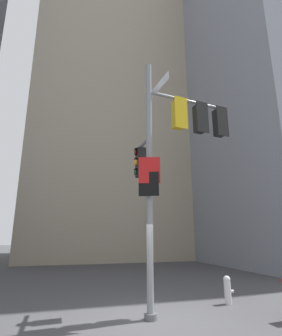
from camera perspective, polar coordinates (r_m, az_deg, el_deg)
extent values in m
plane|color=#474749|center=(8.10, 2.08, -30.11)|extent=(120.00, 120.00, 0.00)
cube|color=#9399A3|center=(30.69, 26.57, 16.89)|extent=(15.63, 15.63, 34.71)
cube|color=tan|center=(34.09, -6.86, 13.14)|extent=(16.23, 16.23, 35.77)
cylinder|color=gray|center=(7.98, 1.83, -2.04)|extent=(0.19, 0.19, 7.81)
cylinder|color=#595B5E|center=(8.08, 2.08, -29.56)|extent=(0.35, 0.35, 0.16)
cylinder|color=gray|center=(9.75, 10.43, 14.04)|extent=(3.16, 0.51, 0.11)
cylinder|color=gray|center=(9.08, 0.09, 4.80)|extent=(0.14, 1.64, 0.11)
cube|color=gold|center=(9.10, 8.72, 11.88)|extent=(0.48, 0.09, 1.14)
cube|color=gold|center=(9.25, 8.09, 11.42)|extent=(0.38, 0.38, 1.00)
cylinder|color=#360605|center=(9.55, 7.38, 12.85)|extent=(0.21, 0.09, 0.20)
cube|color=black|center=(9.61, 7.33, 13.47)|extent=(0.23, 0.10, 0.02)
cylinder|color=#3C2C06|center=(9.40, 7.45, 10.95)|extent=(0.21, 0.09, 0.20)
cube|color=black|center=(9.45, 7.40, 11.59)|extent=(0.23, 0.10, 0.02)
cylinder|color=#19C672|center=(9.26, 7.52, 8.99)|extent=(0.21, 0.09, 0.20)
cube|color=black|center=(9.31, 7.47, 9.66)|extent=(0.23, 0.10, 0.02)
cube|color=black|center=(9.56, 13.25, 10.78)|extent=(0.48, 0.09, 1.14)
cube|color=black|center=(9.69, 12.58, 10.37)|extent=(0.38, 0.38, 1.00)
cylinder|color=red|center=(9.99, 11.79, 11.78)|extent=(0.21, 0.09, 0.20)
cube|color=black|center=(10.05, 11.73, 12.38)|extent=(0.23, 0.10, 0.02)
cylinder|color=#3C2C06|center=(9.84, 11.89, 9.94)|extent=(0.21, 0.09, 0.20)
cube|color=black|center=(9.89, 11.83, 10.56)|extent=(0.23, 0.10, 0.02)
cylinder|color=#06311C|center=(9.70, 12.00, 8.06)|extent=(0.21, 0.09, 0.20)
cube|color=black|center=(9.75, 11.94, 8.70)|extent=(0.23, 0.10, 0.02)
cube|color=black|center=(10.07, 17.31, 9.73)|extent=(0.48, 0.09, 1.14)
cube|color=black|center=(10.20, 16.62, 9.36)|extent=(0.38, 0.38, 1.00)
cylinder|color=#360605|center=(10.48, 15.77, 10.74)|extent=(0.21, 0.09, 0.20)
cube|color=black|center=(10.53, 15.71, 11.32)|extent=(0.23, 0.10, 0.02)
cylinder|color=#3C2C06|center=(10.34, 15.91, 8.98)|extent=(0.21, 0.09, 0.20)
cube|color=black|center=(10.39, 15.84, 9.57)|extent=(0.23, 0.10, 0.02)
cylinder|color=#19C672|center=(10.21, 16.04, 7.17)|extent=(0.21, 0.09, 0.20)
cube|color=black|center=(10.26, 15.97, 7.78)|extent=(0.23, 0.10, 0.02)
cube|color=black|center=(8.96, 1.25, 1.05)|extent=(0.04, 0.48, 1.14)
cube|color=black|center=(8.90, 0.09, 1.14)|extent=(0.35, 0.35, 1.00)
cylinder|color=#360605|center=(8.95, -1.14, 3.41)|extent=(0.06, 0.20, 0.20)
cube|color=black|center=(8.98, -1.17, 4.14)|extent=(0.08, 0.22, 0.02)
cylinder|color=yellow|center=(8.85, -1.15, 1.25)|extent=(0.06, 0.20, 0.20)
cube|color=black|center=(8.88, -1.18, 2.00)|extent=(0.08, 0.22, 0.02)
cylinder|color=#06311C|center=(8.76, -1.16, -0.96)|extent=(0.06, 0.20, 0.20)
cube|color=black|center=(8.78, -1.20, -0.20)|extent=(0.08, 0.22, 0.02)
cube|color=white|center=(9.32, 3.72, 17.16)|extent=(0.18, 1.48, 0.28)
cube|color=#19479E|center=(9.32, 3.72, 17.16)|extent=(0.17, 1.44, 0.24)
cube|color=red|center=(7.81, 1.83, -0.45)|extent=(0.62, 0.21, 0.80)
cube|color=white|center=(7.81, 1.83, -0.45)|extent=(0.58, 0.19, 0.76)
cube|color=black|center=(7.72, 1.68, -3.45)|extent=(0.56, 0.25, 0.72)
cube|color=white|center=(7.72, 1.68, -3.45)|extent=(0.52, 0.23, 0.68)
cylinder|color=silver|center=(10.03, 18.32, -24.31)|extent=(0.22, 0.22, 0.70)
sphere|color=silver|center=(9.97, 18.12, -21.99)|extent=(0.23, 0.23, 0.23)
cylinder|color=silver|center=(10.11, 19.13, -23.96)|extent=(0.10, 0.09, 0.09)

